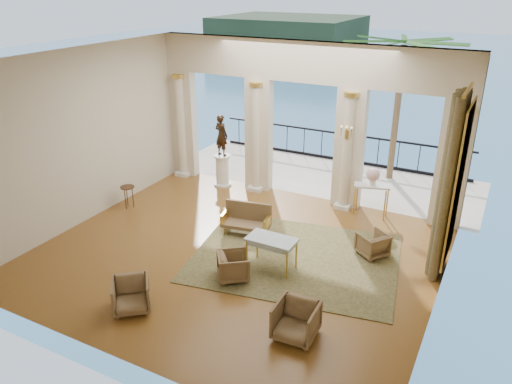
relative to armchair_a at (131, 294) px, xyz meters
The scene contains 23 objects.
floor 2.93m from the armchair_a, 74.52° to the left, with size 9.00×9.00×0.00m, color #522B10.
room_walls 3.12m from the armchair_a, 65.26° to the left, with size 9.00×9.00×9.00m.
arcade 7.03m from the armchair_a, 83.32° to the left, with size 9.00×0.56×4.50m.
terrace 8.64m from the armchair_a, 84.85° to the left, with size 10.00×3.60×0.10m, color #B5A796.
balustrade 10.23m from the armchair_a, 85.65° to the left, with size 9.00×0.06×1.03m.
palm_tree 10.49m from the armchair_a, 73.55° to the left, with size 2.00×2.00×4.50m.
headland 78.52m from the armchair_a, 111.87° to the left, with size 22.00×18.00×6.00m, color black.
sea 63.13m from the armchair_a, 89.29° to the left, with size 160.00×160.00×0.00m, color #2B5E8E.
curtain 6.84m from the armchair_a, 40.37° to the left, with size 0.33×1.40×4.09m.
window_frame 7.00m from the armchair_a, 39.34° to the left, with size 0.04×1.60×3.40m, color gold.
wall_sconce 6.93m from the armchair_a, 70.97° to the left, with size 0.30×0.11×0.33m.
rug 3.90m from the armchair_a, 57.52° to the left, with size 4.66×3.62×0.02m, color #35381D.
armchair_a is the anchor object (origin of this frame).
armchair_b 3.27m from the armchair_a, 13.15° to the left, with size 0.74×0.70×0.77m, color #4C3E20.
armchair_c 5.59m from the armchair_a, 49.59° to the left, with size 0.61×0.57×0.63m, color #4C3E20.
armchair_d 2.25m from the armchair_a, 56.88° to the left, with size 0.65×0.61×0.67m, color #4C3E20.
settee 3.89m from the armchair_a, 82.91° to the left, with size 1.29×0.73×0.81m.
game_table 3.20m from the armchair_a, 56.23° to the left, with size 1.10×0.61×0.75m.
pedestal 6.53m from the armchair_a, 105.29° to the left, with size 0.55×0.55×1.00m.
statue 6.65m from the armchair_a, 105.29° to the left, with size 0.46×0.30×1.27m, color #2F2015.
console_table 7.02m from the armchair_a, 64.89° to the left, with size 1.01×0.63×0.90m.
urn 7.06m from the armchair_a, 64.89° to the left, with size 0.36×0.36×0.48m.
side_table 4.87m from the armchair_a, 131.50° to the left, with size 0.40×0.40×0.64m.
Camera 1 is at (5.17, -8.88, 6.06)m, focal length 35.00 mm.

